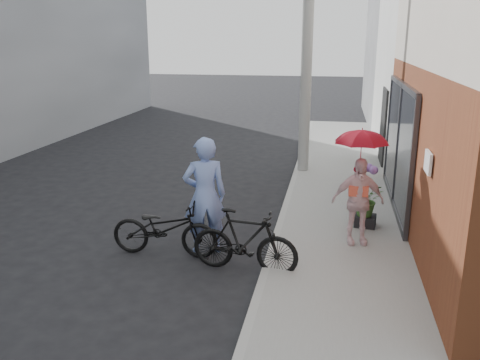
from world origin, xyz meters
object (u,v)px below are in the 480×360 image
(bike_right, at_px, (245,241))
(bike_left, at_px, (165,228))
(kimono_woman, at_px, (358,201))
(planter, at_px, (365,221))
(utility_pole, at_px, (307,36))
(officer, at_px, (205,196))

(bike_right, bearing_deg, bike_left, 82.04)
(bike_right, distance_m, kimono_woman, 2.11)
(bike_right, height_order, planter, bike_right)
(bike_right, height_order, kimono_woman, kimono_woman)
(planter, bearing_deg, utility_pole, 109.78)
(bike_left, distance_m, kimono_woman, 3.23)
(utility_pole, bearing_deg, planter, -70.22)
(utility_pole, relative_size, bike_right, 4.18)
(officer, distance_m, bike_left, 0.85)
(officer, distance_m, bike_right, 1.12)
(officer, relative_size, bike_left, 1.10)
(utility_pole, xyz_separation_m, kimono_woman, (1.20, -4.76, -2.64))
(utility_pole, distance_m, officer, 6.01)
(planter, bearing_deg, bike_right, -132.98)
(bike_left, bearing_deg, bike_right, -105.20)
(utility_pole, bearing_deg, officer, -103.59)
(bike_left, height_order, bike_right, bike_right)
(officer, bearing_deg, bike_right, 119.66)
(utility_pole, relative_size, officer, 3.56)
(bike_right, relative_size, planter, 4.46)
(bike_left, bearing_deg, planter, -63.47)
(bike_right, bearing_deg, officer, 57.15)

